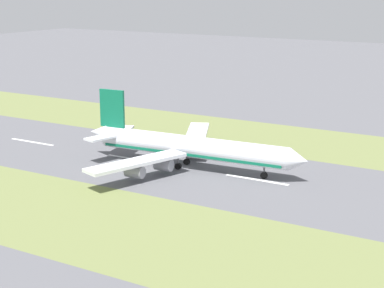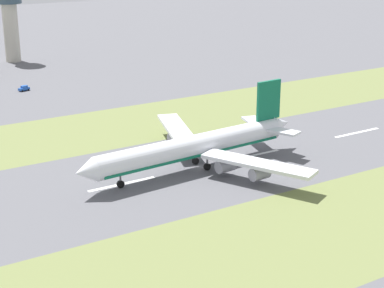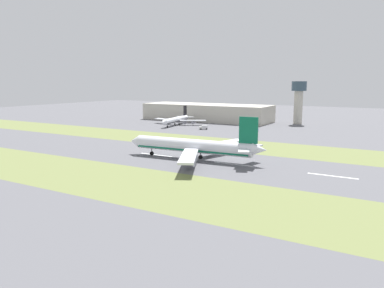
{
  "view_description": "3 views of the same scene",
  "coord_description": "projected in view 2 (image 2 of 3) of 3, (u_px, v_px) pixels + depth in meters",
  "views": [
    {
      "loc": [
        146.95,
        89.56,
        50.57
      ],
      "look_at": [
        -0.4,
        2.27,
        7.0
      ],
      "focal_mm": 60.0,
      "sensor_mm": 36.0,
      "label": 1
    },
    {
      "loc": [
        -133.66,
        84.29,
        59.64
      ],
      "look_at": [
        -0.4,
        2.27,
        7.0
      ],
      "focal_mm": 60.0,
      "sensor_mm": 36.0,
      "label": 2
    },
    {
      "loc": [
        -142.31,
        -80.58,
        34.5
      ],
      "look_at": [
        -0.4,
        2.27,
        7.0
      ],
      "focal_mm": 35.0,
      "sensor_mm": 36.0,
      "label": 3
    }
  ],
  "objects": [
    {
      "name": "centreline_dash_mid",
      "position": [
        253.0,
        155.0,
        177.58
      ],
      "size": [
        1.2,
        18.0,
        0.01
      ],
      "primitive_type": "cube",
      "color": "silver",
      "rests_on": "ground"
    },
    {
      "name": "control_tower",
      "position": [
        10.0,
        16.0,
        296.76
      ],
      "size": [
        12.0,
        12.0,
        34.69
      ],
      "color": "#BCB7A8",
      "rests_on": "ground"
    },
    {
      "name": "grass_median_west",
      "position": [
        314.0,
        233.0,
        132.45
      ],
      "size": [
        40.0,
        600.0,
        0.01
      ],
      "primitive_type": "cube",
      "color": "olive",
      "rests_on": "ground"
    },
    {
      "name": "grass_median_east",
      "position": [
        124.0,
        125.0,
        205.1
      ],
      "size": [
        40.0,
        600.0,
        0.01
      ],
      "primitive_type": "cube",
      "color": "olive",
      "rests_on": "ground"
    },
    {
      "name": "centreline_dash_far",
      "position": [
        122.0,
        184.0,
        157.71
      ],
      "size": [
        1.2,
        18.0,
        0.01
      ],
      "primitive_type": "cube",
      "color": "silver",
      "rests_on": "ground"
    },
    {
      "name": "ground_plane",
      "position": [
        199.0,
        167.0,
        168.78
      ],
      "size": [
        800.0,
        800.0,
        0.0
      ],
      "primitive_type": "plane",
      "color": "#56565B"
    },
    {
      "name": "airplane_main_jet",
      "position": [
        198.0,
        146.0,
        166.45
      ],
      "size": [
        63.99,
        67.22,
        20.2
      ],
      "color": "silver",
      "rests_on": "ground"
    },
    {
      "name": "apron_car",
      "position": [
        24.0,
        88.0,
        248.15
      ],
      "size": [
        3.08,
        4.74,
        2.03
      ],
      "color": "#1E51B2",
      "rests_on": "ground"
    },
    {
      "name": "centreline_dash_near",
      "position": [
        357.0,
        133.0,
        197.45
      ],
      "size": [
        1.2,
        18.0,
        0.01
      ],
      "primitive_type": "cube",
      "color": "silver",
      "rests_on": "ground"
    }
  ]
}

